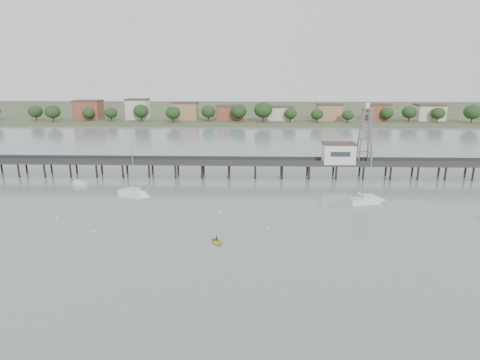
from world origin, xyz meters
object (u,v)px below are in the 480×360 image
at_px(pier, 242,163).
at_px(yellow_dinghy, 217,243).
at_px(sailboat_b, 138,194).
at_px(white_tender, 80,183).
at_px(sailboat_c, 371,200).
at_px(lattice_tower, 365,136).

relative_size(pier, yellow_dinghy, 54.33).
distance_m(sailboat_b, white_tender, 19.44).
bearing_deg(sailboat_b, yellow_dinghy, -28.85).
bearing_deg(white_tender, pier, 32.65).
height_order(sailboat_b, white_tender, sailboat_b).
relative_size(sailboat_c, white_tender, 3.25).
relative_size(lattice_tower, white_tender, 4.01).
bearing_deg(sailboat_c, yellow_dinghy, -158.54).
bearing_deg(sailboat_c, lattice_tower, 67.26).
bearing_deg(sailboat_c, pier, 129.44).
distance_m(pier, yellow_dinghy, 43.04).
xyz_separation_m(pier, sailboat_b, (-22.75, -18.60, -3.15)).
height_order(sailboat_b, sailboat_c, sailboat_c).
bearing_deg(pier, sailboat_c, -37.30).
relative_size(lattice_tower, sailboat_b, 1.24).
height_order(pier, white_tender, pier).
xyz_separation_m(sailboat_b, sailboat_c, (50.70, -2.69, -0.00)).
bearing_deg(sailboat_b, pier, 61.20).
distance_m(lattice_tower, sailboat_b, 58.29).
bearing_deg(sailboat_b, white_tender, 172.85).
bearing_deg(lattice_tower, white_tender, -172.68).
relative_size(pier, lattice_tower, 9.68).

